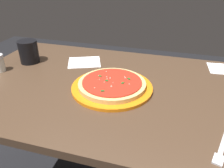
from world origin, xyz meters
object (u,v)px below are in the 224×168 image
Objects in this scene: serving_plate at (112,87)px; fork at (223,144)px; cup_tall_drink at (29,52)px; pizza at (112,84)px; napkin_folded_right at (222,69)px; napkin_loose_left at (84,62)px.

serving_plate is 0.41m from fork.
cup_tall_drink is 0.56× the size of fork.
cup_tall_drink is at bearing -16.69° from serving_plate.
pizza is at bearing 44.66° from serving_plate.
serving_plate is 0.52m from napkin_folded_right.
cup_tall_drink is (0.44, -0.13, 0.05)m from serving_plate.
cup_tall_drink reaches higher than napkin_loose_left.
cup_tall_drink reaches higher than napkin_folded_right.
cup_tall_drink is 0.87m from napkin_folded_right.
fork is (-0.55, 0.40, 0.00)m from napkin_loose_left.
napkin_folded_right is 0.80× the size of napkin_loose_left.
napkin_loose_left is (0.19, -0.20, -0.00)m from serving_plate.
pizza is 0.41m from fork.
napkin_folded_right is (-0.86, -0.17, -0.05)m from cup_tall_drink.
napkin_loose_left is at bearing 9.58° from napkin_folded_right.
serving_plate is at bearing 35.90° from napkin_folded_right.
cup_tall_drink is at bearing -16.69° from pizza.
cup_tall_drink reaches higher than fork.
napkin_folded_right is at bearing -144.10° from serving_plate.
pizza is 1.70× the size of napkin_loose_left.
cup_tall_drink is at bearing -22.40° from fork.
napkin_loose_left is at bearing -45.72° from pizza.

